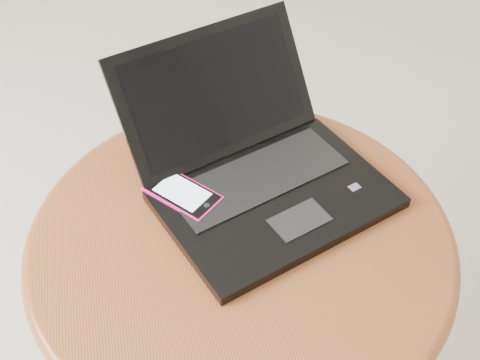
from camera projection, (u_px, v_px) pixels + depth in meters
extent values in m
plane|color=beige|center=(259.00, 360.00, 1.34)|extent=(4.00, 4.00, 0.00)
cylinder|color=#582D1A|center=(241.00, 324.00, 1.11)|extent=(0.10, 0.10, 0.46)
cylinder|color=brown|center=(241.00, 237.00, 0.94)|extent=(0.62, 0.62, 0.03)
torus|color=brown|center=(241.00, 237.00, 0.94)|extent=(0.66, 0.66, 0.03)
cube|color=black|center=(276.00, 199.00, 0.96)|extent=(0.41, 0.34, 0.02)
cube|color=black|center=(259.00, 177.00, 0.98)|extent=(0.31, 0.20, 0.00)
cube|color=black|center=(300.00, 220.00, 0.91)|extent=(0.10, 0.08, 0.00)
cube|color=red|center=(355.00, 187.00, 0.97)|extent=(0.02, 0.02, 0.00)
cube|color=black|center=(216.00, 92.00, 1.00)|extent=(0.36, 0.23, 0.18)
cube|color=black|center=(217.00, 92.00, 0.99)|extent=(0.31, 0.19, 0.15)
cube|color=black|center=(191.00, 198.00, 0.97)|extent=(0.11, 0.12, 0.01)
cube|color=#B32359|center=(168.00, 184.00, 0.98)|extent=(0.05, 0.04, 0.00)
cube|color=#FF1A8F|center=(182.00, 195.00, 0.96)|extent=(0.13, 0.13, 0.01)
cube|color=black|center=(182.00, 192.00, 0.95)|extent=(0.12, 0.12, 0.00)
cube|color=silver|center=(182.00, 192.00, 0.95)|extent=(0.09, 0.09, 0.00)
cylinder|color=black|center=(207.00, 205.00, 0.93)|extent=(0.01, 0.01, 0.00)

